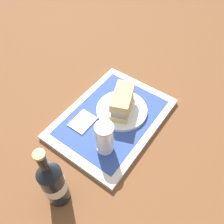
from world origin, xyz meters
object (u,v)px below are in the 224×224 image
Objects in this scene: beer_glass at (104,137)px; beer_bottle at (53,183)px; sandwich at (122,102)px; plate at (122,110)px.

beer_bottle is at bearing -5.10° from beer_glass.
beer_glass is (0.16, 0.04, 0.01)m from sandwich.
sandwich is at bearing 21.70° from plate.
beer_bottle is at bearing -17.74° from sandwich.
plate is 0.05m from sandwich.
beer_glass is at bearing 174.90° from beer_bottle.
beer_glass reaches higher than sandwich.
beer_bottle is at bearing 4.11° from plate.
beer_bottle is (0.37, 0.03, 0.08)m from plate.
plate is at bearing -180.00° from sandwich.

